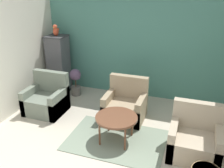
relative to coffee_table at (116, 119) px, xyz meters
name	(u,v)px	position (x,y,z in m)	size (l,w,h in m)	color
wall_back_accent	(135,42)	(-0.22, 2.08, 0.89)	(4.59, 0.06, 2.70)	#4C897A
wall_left	(9,52)	(-2.48, 0.39, 0.89)	(0.06, 3.32, 2.70)	silver
area_rug	(116,140)	(0.00, 0.00, -0.45)	(1.79, 1.24, 0.01)	gray
coffee_table	(116,119)	(0.00, 0.00, 0.00)	(0.76, 0.76, 0.50)	brown
armchair_left	(47,100)	(-1.80, 0.54, -0.18)	(0.83, 0.73, 0.87)	slate
armchair_right	(194,140)	(1.36, 0.06, -0.18)	(0.83, 0.73, 0.87)	tan
armchair_middle	(125,106)	(-0.08, 0.84, -0.18)	(0.83, 0.73, 0.87)	#9E896B
birdcage	(59,64)	(-2.10, 1.63, 0.27)	(0.49, 0.49, 1.47)	#353539
parrot	(56,30)	(-2.10, 1.63, 1.14)	(0.13, 0.23, 0.28)	#D14C2D
potted_plant	(75,80)	(-1.59, 1.53, -0.05)	(0.31, 0.28, 0.69)	#66605B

